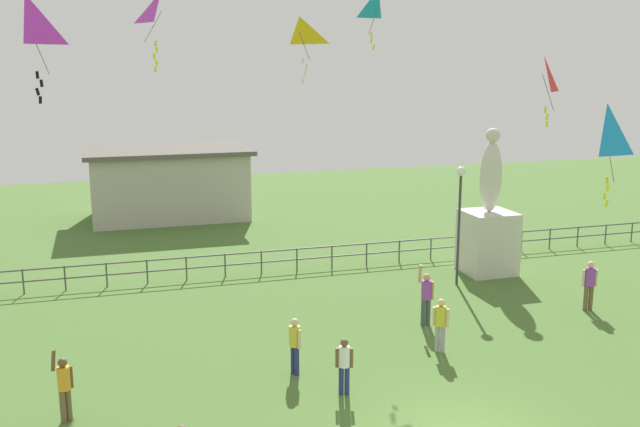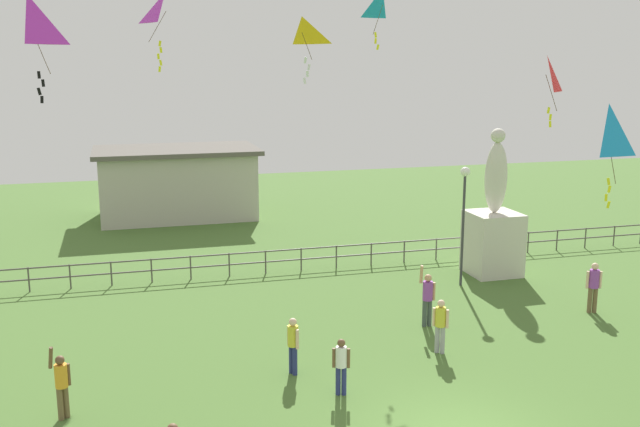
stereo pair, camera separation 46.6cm
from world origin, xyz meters
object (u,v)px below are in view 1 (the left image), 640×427
Objects in this scene: person_1 at (441,322)px; kite_8 at (378,7)px; person_6 at (295,342)px; kite_7 at (605,133)px; person_0 at (64,384)px; person_4 at (590,282)px; person_2 at (344,363)px; lamppost at (460,200)px; statue_monument at (488,230)px; kite_2 at (300,34)px; person_5 at (426,295)px; kite_6 at (161,13)px; kite_3 at (543,76)px; kite_4 at (27,25)px.

person_1 is 0.78× the size of kite_8.
person_6 is 0.57× the size of kite_7.
person_0 is 5.95m from person_6.
person_4 is 6.74m from kite_7.
lamppost is at bearing 46.69° from person_2.
person_4 is at bearing 53.03° from kite_7.
statue_monument is at bearing 80.42° from kite_7.
person_0 is 1.24× the size of person_2.
kite_8 is at bearing 64.58° from person_2.
person_2 is 10.67m from person_4.
kite_2 is (-8.27, -1.78, 7.46)m from statue_monument.
kite_7 is (4.07, -1.40, 5.52)m from person_1.
person_6 is at bearing 9.39° from person_0.
person_5 is 0.77× the size of kite_6.
kite_4 is at bearing 175.36° from kite_3.
lamppost is at bearing 50.38° from person_5.
statue_monument is at bearing -7.45° from kite_6.
kite_8 is (3.59, 2.28, 1.07)m from kite_2.
person_4 is 12.25m from kite_8.
person_0 is 1.17× the size of person_6.
statue_monument is 9.60m from kite_7.
kite_4 reaches higher than lamppost.
kite_2 is at bearing -167.86° from statue_monument.
person_0 is at bearing -173.26° from person_1.
kite_8 is at bearing 55.47° from person_6.
lamppost reaches higher than person_5.
statue_monument is at bearing 51.54° from person_1.
person_0 is 6.78m from person_2.
kite_3 is (-2.20, 0.21, 6.90)m from person_4.
person_6 is (-9.93, -7.13, -0.85)m from statue_monument.
kite_7 is (14.92, -4.61, -2.86)m from kite_4.
lamppost is 7.18m from person_1.
person_2 is 0.74× the size of person_5.
kite_3 is at bearing 12.40° from person_0.
person_1 is 1.08× the size of person_2.
person_0 is 0.71× the size of kite_6.
person_2 is 5.70m from person_5.
person_5 is at bearing -129.62° from lamppost.
lamppost reaches higher than person_6.
kite_4 is 0.99× the size of kite_7.
lamppost is 15.82m from kite_4.
lamppost is 6.00m from kite_3.
person_2 is 0.54× the size of kite_4.
kite_8 is (11.63, 4.16, 1.00)m from kite_4.
person_4 is at bearing -44.55° from kite_8.
kite_3 is 6.85m from kite_8.
kite_6 is at bearing 139.33° from person_5.
kite_4 is 15.88m from kite_7.
lamppost is 8.73m from kite_2.
person_1 is at bearing 161.04° from kite_7.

